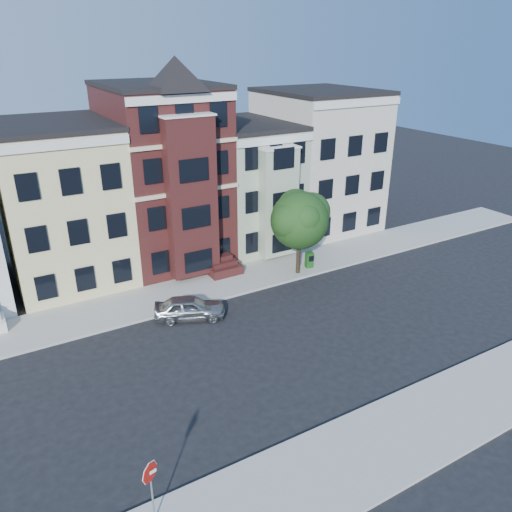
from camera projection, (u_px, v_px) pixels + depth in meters
ground at (271, 349)px, 26.01m from camera, size 120.00×120.00×0.00m
far_sidewalk at (206, 287)px, 32.33m from camera, size 60.00×4.00×0.15m
near_sidewalk at (378, 446)px, 19.64m from camera, size 60.00×4.00×0.15m
house_yellow at (62, 205)px, 32.29m from camera, size 7.00×9.00×10.00m
house_brown at (163, 176)px, 35.14m from camera, size 7.00×9.00×12.00m
house_green at (244, 185)px, 38.74m from camera, size 6.00×9.00×9.00m
house_cream at (317, 162)px, 41.58m from camera, size 8.00×9.00×11.00m
street_tree at (299, 224)px, 32.82m from camera, size 7.88×7.88×7.09m
parked_car at (190, 308)px, 28.61m from camera, size 4.36×3.10×1.38m
newspaper_box at (309, 260)px, 34.86m from camera, size 0.58×0.54×1.12m
stop_sign at (151, 488)px, 16.01m from camera, size 0.77×0.27×2.80m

